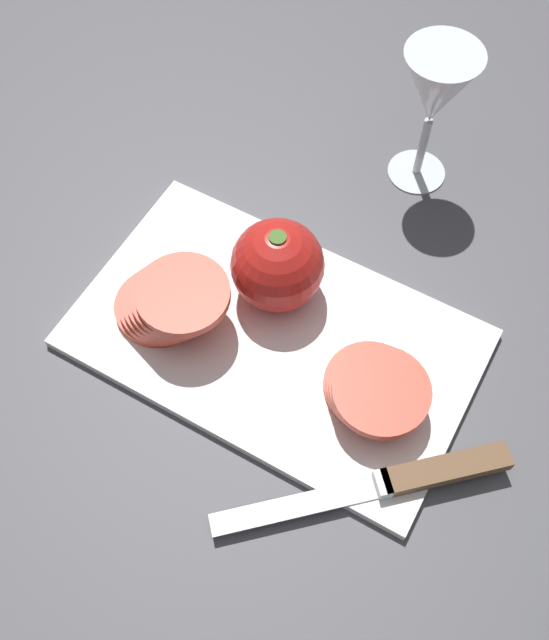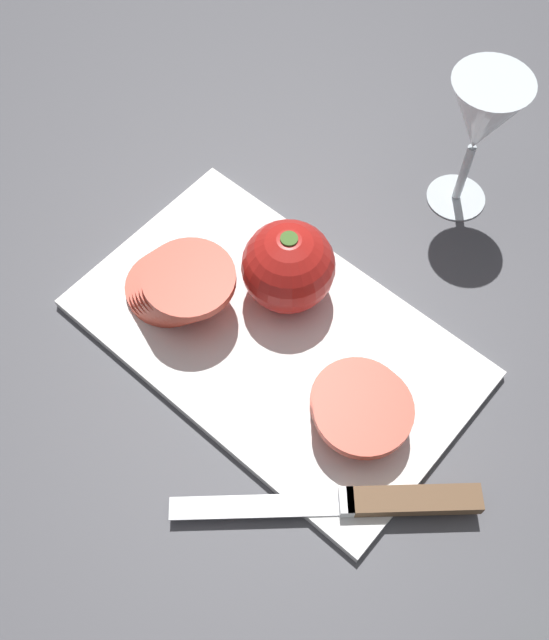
# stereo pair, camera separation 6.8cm
# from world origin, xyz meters

# --- Properties ---
(ground_plane) EXTENTS (3.00, 3.00, 0.00)m
(ground_plane) POSITION_xyz_m (0.00, 0.00, 0.00)
(ground_plane) COLOR #4C4C51
(cutting_board) EXTENTS (0.38, 0.22, 0.01)m
(cutting_board) POSITION_xyz_m (0.04, -0.03, 0.01)
(cutting_board) COLOR white
(cutting_board) RESTS_ON ground_plane
(wine_glass) EXTENTS (0.08, 0.08, 0.16)m
(wine_glass) POSITION_xyz_m (0.01, -0.29, 0.12)
(wine_glass) COLOR silver
(wine_glass) RESTS_ON ground_plane
(whole_tomato) EXTENTS (0.09, 0.09, 0.09)m
(whole_tomato) POSITION_xyz_m (0.07, -0.08, 0.06)
(whole_tomato) COLOR red
(whole_tomato) RESTS_ON cutting_board
(knife) EXTENTS (0.21, 0.19, 0.01)m
(knife) POSITION_xyz_m (-0.13, 0.03, 0.02)
(knife) COLOR silver
(knife) RESTS_ON cutting_board
(tomato_slice_stack_near) EXTENTS (0.10, 0.10, 0.04)m
(tomato_slice_stack_near) POSITION_xyz_m (-0.07, -0.02, 0.03)
(tomato_slice_stack_near) COLOR #DB4C38
(tomato_slice_stack_near) RESTS_ON cutting_board
(tomato_slice_stack_far) EXTENTS (0.12, 0.09, 0.06)m
(tomato_slice_stack_far) POSITION_xyz_m (0.14, -0.01, 0.04)
(tomato_slice_stack_far) COLOR #DB4C38
(tomato_slice_stack_far) RESTS_ON cutting_board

